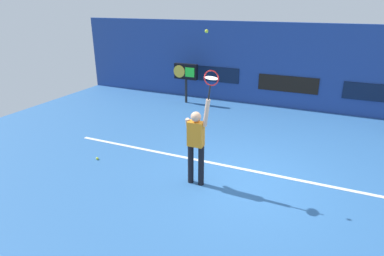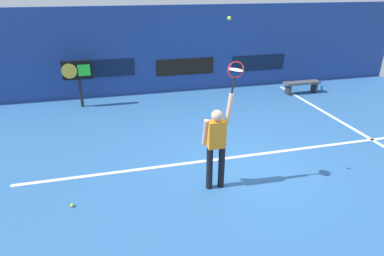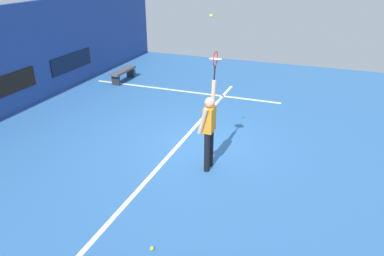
{
  "view_description": "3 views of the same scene",
  "coord_description": "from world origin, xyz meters",
  "views": [
    {
      "loc": [
        1.64,
        -6.51,
        3.83
      ],
      "look_at": [
        -1.09,
        -0.37,
        1.24
      ],
      "focal_mm": 30.77,
      "sensor_mm": 36.0,
      "label": 1
    },
    {
      "loc": [
        -2.76,
        -5.93,
        3.84
      ],
      "look_at": [
        -1.27,
        -0.05,
        1.14
      ],
      "focal_mm": 30.61,
      "sensor_mm": 36.0,
      "label": 2
    },
    {
      "loc": [
        -7.8,
        -2.77,
        4.29
      ],
      "look_at": [
        -1.26,
        -0.3,
        1.1
      ],
      "focal_mm": 34.57,
      "sensor_mm": 36.0,
      "label": 3
    }
  ],
  "objects": [
    {
      "name": "sponsor_banner_starboard",
      "position": [
        3.0,
        5.98,
        0.91
      ],
      "size": [
        2.2,
        0.03,
        0.6
      ],
      "primitive_type": "cube",
      "color": "#0C1933"
    },
    {
      "name": "tennis_ball",
      "position": [
        -0.74,
        -0.5,
        3.3
      ],
      "size": [
        0.07,
        0.07,
        0.07
      ],
      "primitive_type": "sphere",
      "color": "#CCE033"
    },
    {
      "name": "tennis_player",
      "position": [
        -0.92,
        -0.56,
        1.01
      ],
      "size": [
        0.56,
        0.31,
        1.99
      ],
      "color": "black",
      "rests_on": "ground_plane"
    },
    {
      "name": "ground_plane",
      "position": [
        0.0,
        0.0,
        0.0
      ],
      "size": [
        18.0,
        18.0,
        0.0
      ],
      "primitive_type": "plane",
      "color": "#2D609E"
    },
    {
      "name": "sponsor_banner_center",
      "position": [
        0.0,
        5.98,
        0.94
      ],
      "size": [
        2.2,
        0.03,
        0.6
      ],
      "primitive_type": "cube",
      "color": "black"
    },
    {
      "name": "spare_ball",
      "position": [
        -3.71,
        -0.53,
        0.03
      ],
      "size": [
        0.07,
        0.07,
        0.07
      ],
      "primitive_type": "sphere",
      "color": "#CCE033",
      "rests_on": "ground_plane"
    },
    {
      "name": "scoreboard_clock",
      "position": [
        -3.8,
        5.09,
        1.2
      ],
      "size": [
        0.96,
        0.2,
        1.56
      ],
      "color": "black",
      "rests_on": "ground_plane"
    },
    {
      "name": "court_baseline",
      "position": [
        0.0,
        0.49,
        0.01
      ],
      "size": [
        10.0,
        0.1,
        0.01
      ],
      "primitive_type": "cube",
      "color": "white",
      "rests_on": "ground_plane"
    },
    {
      "name": "back_wall",
      "position": [
        0.0,
        6.1,
        1.57
      ],
      "size": [
        18.0,
        0.2,
        3.14
      ],
      "primitive_type": "cube",
      "color": "navy",
      "rests_on": "ground_plane"
    },
    {
      "name": "tennis_racket",
      "position": [
        -0.6,
        -0.56,
        2.39
      ],
      "size": [
        0.35,
        0.27,
        0.62
      ],
      "color": "black"
    },
    {
      "name": "sponsor_banner_portside",
      "position": [
        -3.0,
        5.98,
        1.05
      ],
      "size": [
        2.2,
        0.03,
        0.6
      ],
      "primitive_type": "cube",
      "color": "#0C1933"
    }
  ]
}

